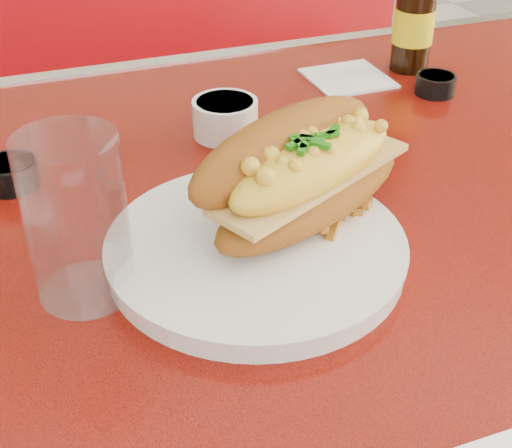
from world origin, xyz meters
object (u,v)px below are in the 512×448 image
object	(u,v)px
diner_table	(352,274)
gravy_ramekin	(225,117)
fork	(289,202)
sauce_cup_left	(11,173)
mac_hoagie	(303,170)
sauce_cup_right	(436,83)
beer_bottle	(415,11)
booth_bench_far	(192,186)
dinner_plate	(256,249)
water_tumbler	(77,219)

from	to	relation	value
diner_table	gravy_ramekin	size ratio (longest dim) A/B	12.11
fork	gravy_ramekin	xyz separation A→B (m)	(-0.00, 0.21, 0.00)
gravy_ramekin	sauce_cup_left	distance (m)	0.26
mac_hoagie	sauce_cup_left	distance (m)	0.33
sauce_cup_right	beer_bottle	size ratio (longest dim) A/B	0.29
diner_table	sauce_cup_left	world-z (taller)	sauce_cup_left
booth_bench_far	dinner_plate	bearing A→B (deg)	-100.84
gravy_ramekin	water_tumbler	distance (m)	0.33
mac_hoagie	sauce_cup_left	xyz separation A→B (m)	(-0.27, 0.19, -0.05)
dinner_plate	water_tumbler	distance (m)	0.17
beer_bottle	water_tumbler	bearing A→B (deg)	-146.15
gravy_ramekin	water_tumbler	size ratio (longest dim) A/B	0.67
sauce_cup_right	mac_hoagie	bearing A→B (deg)	-141.72
booth_bench_far	sauce_cup_right	world-z (taller)	booth_bench_far
sauce_cup_left	sauce_cup_right	world-z (taller)	sauce_cup_left
sauce_cup_left	water_tumbler	bearing A→B (deg)	-77.02
sauce_cup_right	water_tumbler	size ratio (longest dim) A/B	0.45
fork	water_tumbler	distance (m)	0.22
booth_bench_far	mac_hoagie	size ratio (longest dim) A/B	4.29
mac_hoagie	beer_bottle	world-z (taller)	beer_bottle
beer_bottle	booth_bench_far	bearing A→B (deg)	109.67
water_tumbler	dinner_plate	bearing A→B (deg)	-3.39
diner_table	mac_hoagie	world-z (taller)	mac_hoagie
sauce_cup_right	water_tumbler	bearing A→B (deg)	-153.02
diner_table	mac_hoagie	bearing A→B (deg)	-141.55
booth_bench_far	dinner_plate	xyz separation A→B (m)	(-0.18, -0.94, 0.49)
gravy_ramekin	beer_bottle	world-z (taller)	beer_bottle
sauce_cup_right	beer_bottle	bearing A→B (deg)	82.22
diner_table	sauce_cup_left	distance (m)	0.44
mac_hoagie	gravy_ramekin	bearing A→B (deg)	65.48
fork	sauce_cup_right	xyz separation A→B (m)	(0.31, 0.22, -0.01)
booth_bench_far	sauce_cup_right	bearing A→B (deg)	-73.97
sauce_cup_right	diner_table	bearing A→B (deg)	-141.82
diner_table	sauce_cup_right	bearing A→B (deg)	38.18
diner_table	dinner_plate	xyz separation A→B (m)	(-0.18, -0.13, 0.17)
fork	beer_bottle	xyz separation A→B (m)	(0.33, 0.32, 0.07)
booth_bench_far	gravy_ramekin	size ratio (longest dim) A/B	11.81
sauce_cup_left	fork	bearing A→B (deg)	-32.59
water_tumbler	fork	bearing A→B (deg)	11.65
sauce_cup_right	water_tumbler	world-z (taller)	water_tumbler
booth_bench_far	gravy_ramekin	distance (m)	0.86
fork	sauce_cup_left	size ratio (longest dim) A/B	2.48
dinner_plate	sauce_cup_right	distance (m)	0.46
booth_bench_far	sauce_cup_left	size ratio (longest dim) A/B	19.00
diner_table	fork	distance (m)	0.23
sauce_cup_right	beer_bottle	world-z (taller)	beer_bottle
booth_bench_far	sauce_cup_left	xyz separation A→B (m)	(-0.39, -0.72, 0.50)
dinner_plate	fork	size ratio (longest dim) A/B	2.28
sauce_cup_right	beer_bottle	distance (m)	0.12
booth_bench_far	dinner_plate	world-z (taller)	booth_bench_far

